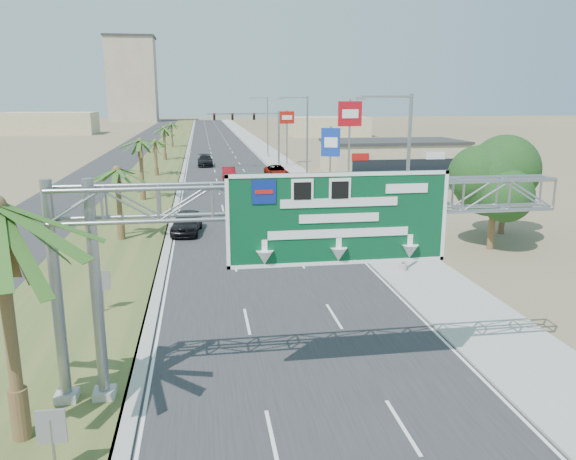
# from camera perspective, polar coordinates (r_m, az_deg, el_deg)

# --- Properties ---
(road) EXTENTS (12.00, 300.00, 0.02)m
(road) POSITION_cam_1_polar(r_m,az_deg,el_deg) (118.00, -7.00, 8.39)
(road) COLOR #28282B
(road) RESTS_ON ground
(sidewalk_right) EXTENTS (4.00, 300.00, 0.10)m
(sidewalk_right) POSITION_cam_1_polar(r_m,az_deg,el_deg) (118.57, -2.84, 8.51)
(sidewalk_right) COLOR #9E9B93
(sidewalk_right) RESTS_ON ground
(median_grass) EXTENTS (7.00, 300.00, 0.12)m
(median_grass) POSITION_cam_1_polar(r_m,az_deg,el_deg) (118.10, -11.90, 8.23)
(median_grass) COLOR #435324
(median_grass) RESTS_ON ground
(opposing_road) EXTENTS (8.00, 300.00, 0.02)m
(opposing_road) POSITION_cam_1_polar(r_m,az_deg,el_deg) (118.68, -15.31, 8.05)
(opposing_road) COLOR #28282B
(opposing_road) RESTS_ON ground
(sign_gantry) EXTENTS (16.75, 1.24, 7.50)m
(sign_gantry) POSITION_cam_1_polar(r_m,az_deg,el_deg) (18.05, 0.04, 1.41)
(sign_gantry) COLOR gray
(sign_gantry) RESTS_ON ground
(palm_row_b) EXTENTS (3.99, 3.99, 5.95)m
(palm_row_b) POSITION_cam_1_polar(r_m,az_deg,el_deg) (40.24, -16.98, 5.72)
(palm_row_b) COLOR brown
(palm_row_b) RESTS_ON ground
(palm_row_c) EXTENTS (3.99, 3.99, 6.75)m
(palm_row_c) POSITION_cam_1_polar(r_m,az_deg,el_deg) (55.98, -14.80, 8.60)
(palm_row_c) COLOR brown
(palm_row_c) RESTS_ON ground
(palm_row_d) EXTENTS (3.99, 3.99, 5.45)m
(palm_row_d) POSITION_cam_1_polar(r_m,az_deg,el_deg) (73.95, -13.36, 8.73)
(palm_row_d) COLOR brown
(palm_row_d) RESTS_ON ground
(palm_row_e) EXTENTS (3.99, 3.99, 6.15)m
(palm_row_e) POSITION_cam_1_polar(r_m,az_deg,el_deg) (92.83, -12.50, 10.03)
(palm_row_e) COLOR brown
(palm_row_e) RESTS_ON ground
(palm_row_f) EXTENTS (3.99, 3.99, 5.75)m
(palm_row_f) POSITION_cam_1_polar(r_m,az_deg,el_deg) (117.78, -11.76, 10.49)
(palm_row_f) COLOR brown
(palm_row_f) RESTS_ON ground
(streetlight_near) EXTENTS (3.27, 0.44, 10.00)m
(streetlight_near) POSITION_cam_1_polar(r_m,az_deg,el_deg) (31.95, 11.64, 3.84)
(streetlight_near) COLOR gray
(streetlight_near) RESTS_ON ground
(streetlight_mid) EXTENTS (3.27, 0.44, 10.00)m
(streetlight_mid) POSITION_cam_1_polar(r_m,az_deg,el_deg) (60.77, 1.77, 8.44)
(streetlight_mid) COLOR gray
(streetlight_mid) RESTS_ON ground
(streetlight_far) EXTENTS (3.27, 0.44, 10.00)m
(streetlight_far) POSITION_cam_1_polar(r_m,az_deg,el_deg) (96.31, -2.20, 10.20)
(streetlight_far) COLOR gray
(streetlight_far) RESTS_ON ground
(signal_mast) EXTENTS (10.28, 0.71, 8.00)m
(signal_mast) POSITION_cam_1_polar(r_m,az_deg,el_deg) (80.16, -2.39, 9.70)
(signal_mast) COLOR gray
(signal_mast) RESTS_ON ground
(store_building) EXTENTS (18.00, 10.00, 4.00)m
(store_building) POSITION_cam_1_polar(r_m,az_deg,el_deg) (78.31, 10.57, 7.32)
(store_building) COLOR tan
(store_building) RESTS_ON ground
(oak_near) EXTENTS (4.50, 4.50, 6.80)m
(oak_near) POSITION_cam_1_polar(r_m,az_deg,el_deg) (38.79, 20.33, 4.66)
(oak_near) COLOR brown
(oak_near) RESTS_ON ground
(oak_far) EXTENTS (3.50, 3.50, 5.60)m
(oak_far) POSITION_cam_1_polar(r_m,az_deg,el_deg) (43.80, 21.20, 4.54)
(oak_far) COLOR brown
(oak_far) RESTS_ON ground
(median_signback_a) EXTENTS (0.75, 0.08, 2.08)m
(median_signback_a) POSITION_cam_1_polar(r_m,az_deg,el_deg) (16.38, -22.88, -18.37)
(median_signback_a) COLOR gray
(median_signback_a) RESTS_ON ground
(median_signback_b) EXTENTS (0.75, 0.08, 2.08)m
(median_signback_b) POSITION_cam_1_polar(r_m,az_deg,el_deg) (27.26, -18.40, -5.21)
(median_signback_b) COLOR gray
(median_signback_b) RESTS_ON ground
(tower_distant) EXTENTS (20.00, 16.00, 35.00)m
(tower_distant) POSITION_cam_1_polar(r_m,az_deg,el_deg) (259.19, -15.54, 14.47)
(tower_distant) COLOR gray
(tower_distant) RESTS_ON ground
(building_distant_left) EXTENTS (24.00, 14.00, 6.00)m
(building_distant_left) POSITION_cam_1_polar(r_m,az_deg,el_deg) (172.66, -22.95, 9.96)
(building_distant_left) COLOR tan
(building_distant_left) RESTS_ON ground
(building_distant_right) EXTENTS (20.00, 12.00, 5.00)m
(building_distant_right) POSITION_cam_1_polar(r_m,az_deg,el_deg) (151.53, 4.17, 10.44)
(building_distant_right) COLOR tan
(building_distant_right) RESTS_ON ground
(car_left_lane) EXTENTS (2.48, 5.10, 1.68)m
(car_left_lane) POSITION_cam_1_polar(r_m,az_deg,el_deg) (42.09, -10.27, 0.78)
(car_left_lane) COLOR black
(car_left_lane) RESTS_ON ground
(car_mid_lane) EXTENTS (1.60, 4.52, 1.49)m
(car_mid_lane) POSITION_cam_1_polar(r_m,az_deg,el_deg) (70.06, -6.04, 5.76)
(car_mid_lane) COLOR maroon
(car_mid_lane) RESTS_ON ground
(car_right_lane) EXTENTS (2.72, 5.69, 1.57)m
(car_right_lane) POSITION_cam_1_polar(r_m,az_deg,el_deg) (70.62, -1.18, 5.92)
(car_right_lane) COLOR gray
(car_right_lane) RESTS_ON ground
(car_far) EXTENTS (2.25, 5.49, 1.59)m
(car_far) POSITION_cam_1_polar(r_m,az_deg,el_deg) (84.29, -8.41, 6.98)
(car_far) COLOR black
(car_far) RESTS_ON ground
(pole_sign_red_near) EXTENTS (2.42, 0.58, 9.69)m
(pole_sign_red_near) POSITION_cam_1_polar(r_m,az_deg,el_deg) (56.31, 6.29, 11.03)
(pole_sign_red_near) COLOR gray
(pole_sign_red_near) RESTS_ON ground
(pole_sign_blue) EXTENTS (1.95, 1.08, 6.91)m
(pole_sign_blue) POSITION_cam_1_polar(r_m,az_deg,el_deg) (60.46, 4.34, 8.66)
(pole_sign_blue) COLOR gray
(pole_sign_blue) RESTS_ON ground
(pole_sign_red_far) EXTENTS (2.22, 0.61, 8.11)m
(pole_sign_red_far) POSITION_cam_1_polar(r_m,az_deg,el_deg) (84.79, -0.11, 10.95)
(pole_sign_red_far) COLOR gray
(pole_sign_red_far) RESTS_ON ground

